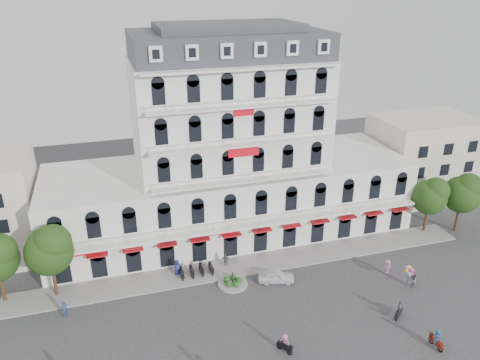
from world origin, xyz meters
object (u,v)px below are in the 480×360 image
rider_center (285,343)px  balloon_vendor (412,277)px  parked_car (276,276)px  rider_northeast (399,309)px  rider_east (437,339)px

rider_center → balloon_vendor: balloon_vendor is taller
parked_car → balloon_vendor: (13.38, -5.02, 0.58)m
parked_car → rider_center: rider_center is taller
rider_northeast → rider_center: (-12.30, -1.05, 0.04)m
rider_east → rider_northeast: (-0.82, 4.45, -0.01)m
rider_northeast → balloon_vendor: balloon_vendor is taller
rider_northeast → rider_center: size_ratio=1.03×
parked_car → rider_center: 10.38m
parked_car → rider_east: (10.15, -13.33, 0.28)m
parked_car → rider_east: size_ratio=2.00×
parked_car → rider_east: 16.76m
rider_northeast → rider_center: 12.35m
rider_center → rider_northeast: bearing=63.0°
parked_car → rider_center: (-2.97, -9.94, 0.31)m
rider_east → rider_center: rider_east is taller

